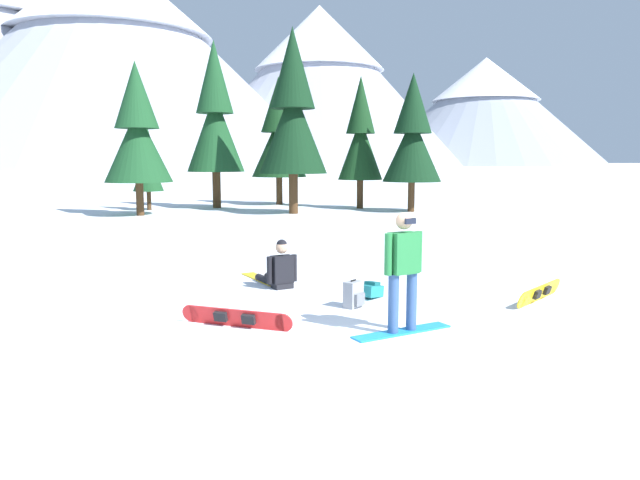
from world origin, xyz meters
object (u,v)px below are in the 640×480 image
(pine_tree_leaning, at_px, (412,137))
(pine_tree_tall, at_px, (293,113))
(backpack_teal, at_px, (370,290))
(pine_tree_broad, at_px, (279,135))
(backpack_grey, at_px, (354,295))
(pine_tree_short, at_px, (137,132))
(snowboarder_midground, at_px, (278,270))
(loose_snowboard_near_right, at_px, (236,318))
(pine_tree_young, at_px, (148,163))
(snowboarder_foreground, at_px, (403,270))
(loose_snowboard_far_spare, at_px, (540,293))
(pine_tree_twin, at_px, (360,137))
(pine_tree_slender, at_px, (215,118))

(pine_tree_leaning, bearing_deg, pine_tree_tall, 177.82)
(backpack_teal, bearing_deg, pine_tree_broad, 85.18)
(backpack_grey, bearing_deg, pine_tree_leaning, 65.79)
(backpack_grey, relative_size, pine_tree_short, 0.07)
(pine_tree_broad, relative_size, pine_tree_leaning, 1.07)
(snowboarder_midground, xyz_separation_m, pine_tree_broad, (3.36, 21.30, 3.44))
(backpack_teal, xyz_separation_m, pine_tree_tall, (1.67, 16.90, 4.38))
(snowboarder_midground, bearing_deg, backpack_teal, -42.03)
(loose_snowboard_near_right, relative_size, pine_tree_young, 0.37)
(loose_snowboard_near_right, bearing_deg, snowboarder_foreground, -19.24)
(pine_tree_young, relative_size, pine_tree_broad, 0.61)
(snowboarder_foreground, bearing_deg, loose_snowboard_near_right, 160.76)
(snowboarder_midground, relative_size, loose_snowboard_far_spare, 1.22)
(snowboarder_midground, xyz_separation_m, pine_tree_short, (-3.66, 16.12, 3.32))
(backpack_teal, relative_size, pine_tree_twin, 0.09)
(pine_tree_young, bearing_deg, snowboarder_midground, -79.78)
(pine_tree_slender, bearing_deg, backpack_grey, -87.10)
(pine_tree_short, bearing_deg, pine_tree_slender, 45.62)
(loose_snowboard_near_right, height_order, pine_tree_broad, pine_tree_broad)
(loose_snowboard_near_right, height_order, pine_tree_short, pine_tree_short)
(loose_snowboard_far_spare, relative_size, backpack_grey, 3.21)
(pine_tree_twin, distance_m, pine_tree_slender, 7.39)
(snowboarder_foreground, xyz_separation_m, backpack_teal, (0.21, 2.18, -0.77))
(loose_snowboard_far_spare, bearing_deg, backpack_grey, 175.28)
(snowboarder_foreground, height_order, pine_tree_broad, pine_tree_broad)
(pine_tree_short, bearing_deg, snowboarder_midground, -77.22)
(loose_snowboard_near_right, bearing_deg, pine_tree_twin, 68.69)
(pine_tree_slender, bearing_deg, snowboarder_midground, -89.65)
(snowboarder_foreground, height_order, backpack_grey, snowboarder_foreground)
(backpack_grey, height_order, pine_tree_slender, pine_tree_slender)
(loose_snowboard_near_right, distance_m, pine_tree_tall, 19.25)
(backpack_grey, distance_m, pine_tree_broad, 23.63)
(backpack_grey, bearing_deg, backpack_teal, 52.49)
(backpack_teal, xyz_separation_m, pine_tree_twin, (5.49, 19.09, 3.44))
(snowboarder_midground, bearing_deg, pine_tree_tall, 78.68)
(pine_tree_leaning, bearing_deg, loose_snowboard_near_right, -118.48)
(loose_snowboard_far_spare, bearing_deg, pine_tree_short, 113.39)
(pine_tree_broad, height_order, pine_tree_short, pine_tree_broad)
(backpack_teal, height_order, pine_tree_young, pine_tree_young)
(loose_snowboard_near_right, relative_size, pine_tree_tall, 0.19)
(backpack_grey, bearing_deg, pine_tree_twin, 73.16)
(loose_snowboard_near_right, xyz_separation_m, pine_tree_leaning, (9.80, 18.06, 3.38))
(snowboarder_midground, relative_size, loose_snowboard_near_right, 1.18)
(backpack_teal, relative_size, pine_tree_leaning, 0.09)
(snowboarder_midground, distance_m, loose_snowboard_far_spare, 4.81)
(loose_snowboard_near_right, relative_size, loose_snowboard_far_spare, 1.04)
(pine_tree_young, bearing_deg, pine_tree_tall, -28.11)
(loose_snowboard_near_right, relative_size, pine_tree_short, 0.24)
(snowboarder_foreground, height_order, pine_tree_short, pine_tree_short)
(pine_tree_twin, height_order, pine_tree_tall, pine_tree_tall)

